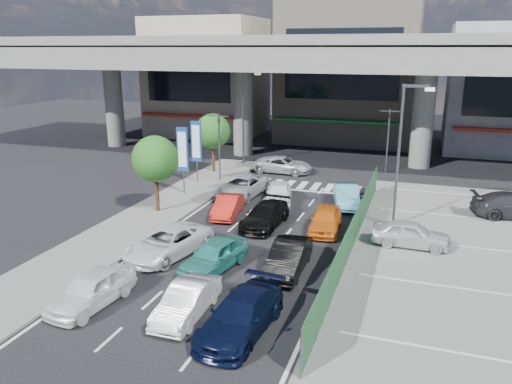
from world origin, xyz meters
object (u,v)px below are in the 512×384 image
(taxi_teal_mid, at_px, (214,255))
(crossing_wagon_silver, at_px, (283,165))
(taxi_orange_right, at_px, (325,220))
(traffic_cone, at_px, (396,228))
(signboard_near, at_px, (183,151))
(hatch_black_mid_right, at_px, (288,257))
(street_lamp_right, at_px, (403,145))
(sedan_white_front_mid, at_px, (279,193))
(kei_truck_front_right, at_px, (346,196))
(sedan_white_mid_left, at_px, (168,242))
(tree_near, at_px, (155,159))
(signboard_far, at_px, (196,143))
(taxi_orange_left, at_px, (228,206))
(wagon_silver_front_left, at_px, (242,187))
(street_lamp_left, at_px, (245,110))
(hatch_white_back_mid, at_px, (187,301))
(minivan_navy_back, at_px, (241,315))
(traffic_light_right, at_px, (389,125))
(parked_sedan_white, at_px, (411,234))
(tree_far, at_px, (213,131))
(van_white_back_left, at_px, (92,290))
(traffic_light_left, at_px, (219,130))

(taxi_teal_mid, distance_m, crossing_wagon_silver, 18.87)
(taxi_orange_right, distance_m, traffic_cone, 3.84)
(signboard_near, distance_m, hatch_black_mid_right, 14.10)
(street_lamp_right, xyz_separation_m, taxi_teal_mid, (-7.56, -8.49, -4.08))
(sedan_white_front_mid, distance_m, kei_truck_front_right, 4.36)
(sedan_white_mid_left, height_order, hatch_black_mid_right, hatch_black_mid_right)
(signboard_near, distance_m, tree_near, 4.01)
(street_lamp_right, relative_size, taxi_teal_mid, 1.98)
(signboard_far, relative_size, hatch_black_mid_right, 1.12)
(hatch_black_mid_right, height_order, taxi_orange_left, hatch_black_mid_right)
(wagon_silver_front_left, relative_size, traffic_cone, 6.61)
(sedan_white_mid_left, relative_size, kei_truck_front_right, 1.18)
(tree_near, bearing_deg, street_lamp_left, 87.24)
(tree_near, distance_m, taxi_orange_left, 5.22)
(traffic_cone, bearing_deg, signboard_near, 167.01)
(street_lamp_right, height_order, kei_truck_front_right, street_lamp_right)
(street_lamp_left, relative_size, crossing_wagon_silver, 1.70)
(hatch_white_back_mid, height_order, taxi_orange_left, hatch_white_back_mid)
(minivan_navy_back, bearing_deg, kei_truck_front_right, 90.54)
(traffic_light_right, bearing_deg, tree_near, -129.81)
(minivan_navy_back, xyz_separation_m, crossing_wagon_silver, (-5.07, 23.32, -0.04))
(tree_near, distance_m, traffic_cone, 14.57)
(taxi_orange_right, bearing_deg, street_lamp_left, 120.51)
(tree_near, bearing_deg, parked_sedan_white, -3.20)
(minivan_navy_back, distance_m, sedan_white_mid_left, 7.82)
(crossing_wagon_silver, bearing_deg, taxi_teal_mid, -172.94)
(street_lamp_right, height_order, taxi_teal_mid, street_lamp_right)
(taxi_orange_right, bearing_deg, traffic_cone, 4.14)
(street_lamp_right, height_order, tree_far, street_lamp_right)
(taxi_teal_mid, relative_size, crossing_wagon_silver, 0.86)
(street_lamp_left, height_order, taxi_orange_right, street_lamp_left)
(street_lamp_right, bearing_deg, taxi_teal_mid, -131.71)
(van_white_back_left, height_order, taxi_orange_right, van_white_back_left)
(taxi_orange_right, relative_size, kei_truck_front_right, 0.95)
(traffic_light_right, distance_m, hatch_white_back_mid, 26.38)
(signboard_near, distance_m, tree_far, 6.54)
(sedan_white_mid_left, distance_m, taxi_orange_left, 6.54)
(kei_truck_front_right, distance_m, traffic_cone, 5.54)
(parked_sedan_white, bearing_deg, sedan_white_mid_left, 115.13)
(van_white_back_left, distance_m, taxi_orange_right, 13.26)
(traffic_light_left, bearing_deg, taxi_orange_left, -63.82)
(street_lamp_right, distance_m, crossing_wagon_silver, 14.66)
(signboard_near, height_order, hatch_black_mid_right, signboard_near)
(taxi_orange_left, bearing_deg, tree_far, 109.55)
(traffic_light_right, height_order, street_lamp_right, street_lamp_right)
(sedan_white_mid_left, height_order, crossing_wagon_silver, sedan_white_mid_left)
(van_white_back_left, distance_m, hatch_black_mid_right, 8.56)
(sedan_white_front_mid, bearing_deg, wagon_silver_front_left, 152.37)
(sedan_white_mid_left, bearing_deg, taxi_orange_left, 98.66)
(signboard_near, xyz_separation_m, minivan_navy_back, (9.82, -15.04, -2.37))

